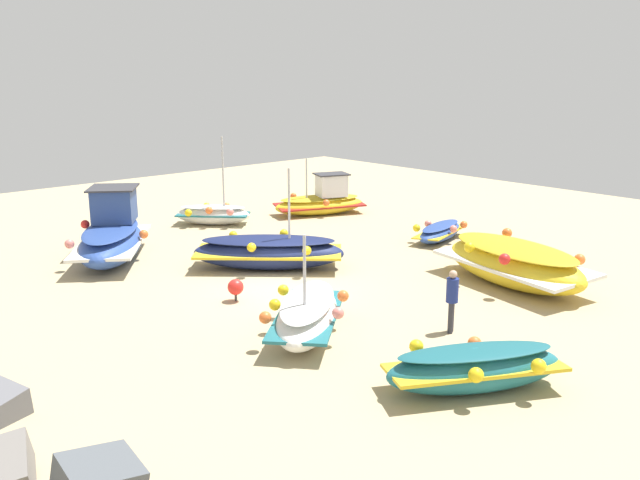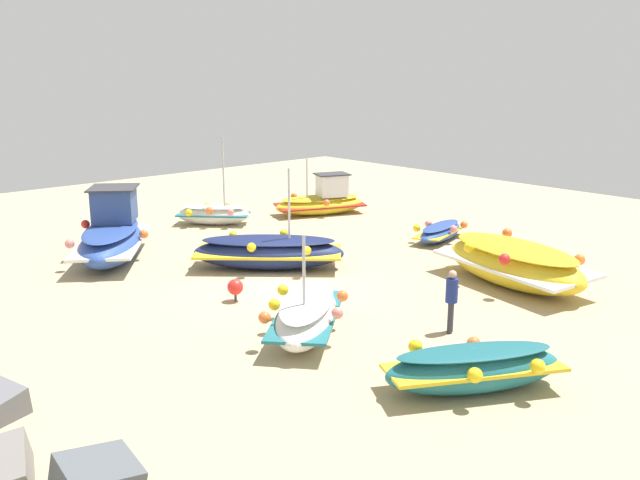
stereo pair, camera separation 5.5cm
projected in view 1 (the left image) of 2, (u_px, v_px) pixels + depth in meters
The scene contains 11 objects.
ground_plane at pixel (282, 288), 21.87m from camera, with size 47.14×47.14×0.00m, color tan.
fishing_boat_0 at pixel (514, 263), 22.05m from camera, with size 5.74×3.30×1.47m.
fishing_boat_1 at pixel (269, 252), 23.87m from camera, with size 4.93×5.02×3.53m.
fishing_boat_2 at pixel (322, 201), 32.77m from camera, with size 3.04×4.65×2.76m.
fishing_boat_3 at pixel (475, 367), 14.84m from camera, with size 3.15×4.15×1.05m.
fishing_boat_4 at pixel (213, 214), 30.60m from camera, with size 3.23×3.15×3.93m.
fishing_boat_5 at pixel (440, 231), 27.86m from camera, with size 1.96×3.46×0.78m.
fishing_boat_6 at pixel (112, 236), 24.94m from camera, with size 5.40×4.74×2.54m.
fishing_boat_7 at pixel (307, 315), 17.93m from camera, with size 3.78×4.12×2.81m.
person_walking at pixel (452, 297), 18.00m from camera, with size 0.32×0.32×1.71m.
mooring_buoy_0 at pixel (236, 287), 20.55m from camera, with size 0.48×0.48×0.68m.
Camera 1 is at (-16.22, 13.14, 6.81)m, focal length 38.70 mm.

